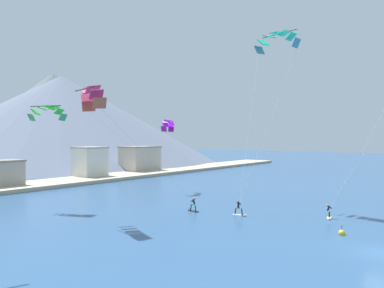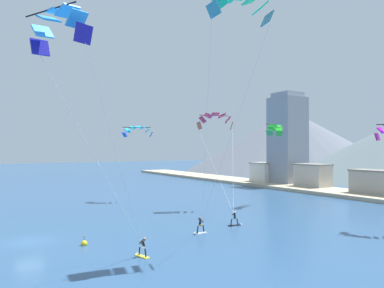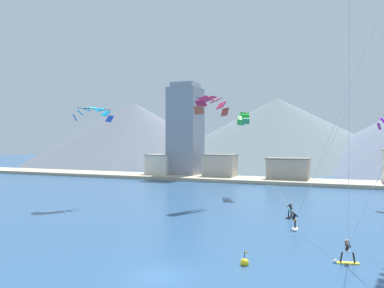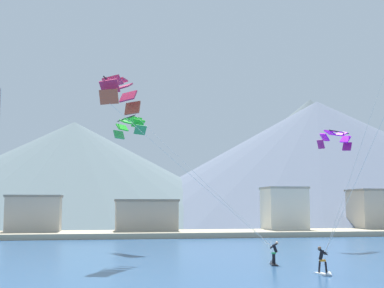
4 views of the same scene
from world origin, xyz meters
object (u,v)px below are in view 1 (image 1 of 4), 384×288
kitesurfer_near_lead (192,207)px  parafoil_kite_near_lead (92,96)px  kitesurfer_near_trail (329,215)px  parafoil_kite_distant_low_drift (47,111)px  parafoil_kite_mid_center (277,40)px  parafoil_kite_distant_high_outer (169,124)px  race_marker_buoy (342,233)px  kitesurfer_mid_center (240,211)px

kitesurfer_near_lead → parafoil_kite_near_lead: parafoil_kite_near_lead is taller
kitesurfer_near_trail → parafoil_kite_near_lead: size_ratio=0.14×
parafoil_kite_near_lead → parafoil_kite_distant_low_drift: bearing=82.6°
parafoil_kite_mid_center → parafoil_kite_distant_high_outer: parafoil_kite_mid_center is taller
parafoil_kite_near_lead → parafoil_kite_distant_low_drift: 10.70m
parafoil_kite_distant_high_outer → parafoil_kite_near_lead: bearing=-158.7°
race_marker_buoy → parafoil_kite_mid_center: bearing=48.7°
parafoil_kite_mid_center → kitesurfer_near_trail: bearing=-114.0°
kitesurfer_near_lead → parafoil_kite_distant_low_drift: 21.33m
kitesurfer_near_trail → parafoil_kite_distant_high_outer: bearing=78.7°
kitesurfer_mid_center → parafoil_kite_near_lead: size_ratio=0.14×
kitesurfer_mid_center → parafoil_kite_mid_center: size_ratio=0.09×
kitesurfer_near_lead → parafoil_kite_near_lead: (-10.80, 4.73, 12.51)m
parafoil_kite_mid_center → race_marker_buoy: size_ratio=20.38×
kitesurfer_mid_center → parafoil_kite_distant_high_outer: size_ratio=0.43×
parafoil_kite_distant_high_outer → parafoil_kite_distant_low_drift: parafoil_kite_distant_low_drift is taller
parafoil_kite_mid_center → parafoil_kite_near_lead: bearing=150.2°
parafoil_kite_mid_center → kitesurfer_mid_center: bearing=174.4°
kitesurfer_mid_center → parafoil_kite_distant_low_drift: bearing=116.7°
parafoil_kite_near_lead → parafoil_kite_mid_center: size_ratio=0.61×
parafoil_kite_mid_center → parafoil_kite_distant_low_drift: parafoil_kite_mid_center is taller
kitesurfer_near_lead → kitesurfer_near_trail: size_ratio=1.00×
kitesurfer_mid_center → parafoil_kite_distant_low_drift: (-10.64, 21.15, 11.48)m
parafoil_kite_near_lead → race_marker_buoy: parafoil_kite_near_lead is taller
kitesurfer_near_trail → parafoil_kite_mid_center: (3.43, 7.69, 20.64)m
kitesurfer_near_trail → parafoil_kite_near_lead: bearing=130.7°
kitesurfer_near_trail → parafoil_kite_near_lead: 28.07m
parafoil_kite_near_lead → race_marker_buoy: (10.39, -22.02, -12.86)m
kitesurfer_mid_center → kitesurfer_near_trail: bearing=-62.8°
kitesurfer_near_trail → parafoil_kite_distant_high_outer: (5.52, 27.57, 10.50)m
kitesurfer_near_lead → parafoil_kite_distant_high_outer: size_ratio=0.43×
kitesurfer_near_lead → parafoil_kite_distant_high_outer: (11.06, 13.26, 10.43)m
parafoil_kite_mid_center → race_marker_buoy: 25.29m
kitesurfer_near_lead → parafoil_kite_near_lead: bearing=156.4°
parafoil_kite_distant_high_outer → race_marker_buoy: parafoil_kite_distant_high_outer is taller
kitesurfer_near_trail → parafoil_kite_distant_high_outer: parafoil_kite_distant_high_outer is taller
kitesurfer_near_lead → parafoil_kite_near_lead: 17.19m
kitesurfer_near_trail → parafoil_kite_distant_low_drift: (-14.97, 29.60, 11.57)m
parafoil_kite_near_lead → kitesurfer_near_lead: bearing=-23.6°
kitesurfer_near_lead → parafoil_kite_distant_high_outer: 20.18m
kitesurfer_mid_center → parafoil_kite_distant_low_drift: 26.31m
kitesurfer_mid_center → race_marker_buoy: (-1.62, -11.43, -0.37)m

